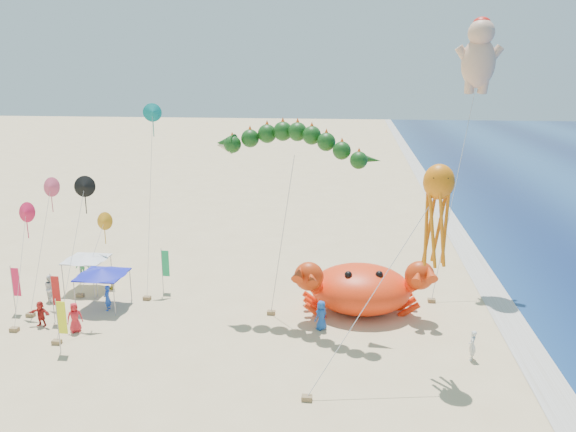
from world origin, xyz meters
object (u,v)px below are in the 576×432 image
object	(u,v)px
cherub_kite	(479,54)
canopy_white	(86,257)
dragon_kite	(292,148)
octopus_kite	(436,208)
canopy_blue	(102,272)
crab_inflatable	(361,287)

from	to	relation	value
cherub_kite	canopy_white	xyz separation A→B (m)	(-27.06, -5.60, -13.95)
dragon_kite	canopy_white	world-z (taller)	dragon_kite
cherub_kite	octopus_kite	bearing A→B (deg)	-106.80
canopy_white	canopy_blue	bearing A→B (deg)	-48.91
canopy_blue	dragon_kite	bearing A→B (deg)	0.53
crab_inflatable	cherub_kite	size ratio (longest dim) A/B	0.46
dragon_kite	canopy_blue	xyz separation A→B (m)	(-12.54, -0.12, -8.36)
canopy_blue	canopy_white	size ratio (longest dim) A/B	1.07
crab_inflatable	octopus_kite	bearing A→B (deg)	-61.97
cherub_kite	octopus_kite	xyz separation A→B (m)	(-4.17, -13.81, -7.77)
cherub_kite	canopy_white	world-z (taller)	cherub_kite
dragon_kite	canopy_white	xyz separation A→B (m)	(-15.05, 2.76, -8.36)
dragon_kite	octopus_kite	size ratio (longest dim) A/B	1.10
crab_inflatable	canopy_blue	size ratio (longest dim) A/B	2.75
octopus_kite	canopy_blue	distance (m)	21.96
dragon_kite	cherub_kite	size ratio (longest dim) A/B	0.63
canopy_white	dragon_kite	bearing A→B (deg)	-10.39
cherub_kite	canopy_blue	size ratio (longest dim) A/B	5.92
dragon_kite	canopy_blue	world-z (taller)	dragon_kite
cherub_kite	dragon_kite	bearing A→B (deg)	-145.16
cherub_kite	canopy_white	bearing A→B (deg)	-168.31
crab_inflatable	cherub_kite	xyz separation A→B (m)	(7.66, 7.26, 14.70)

